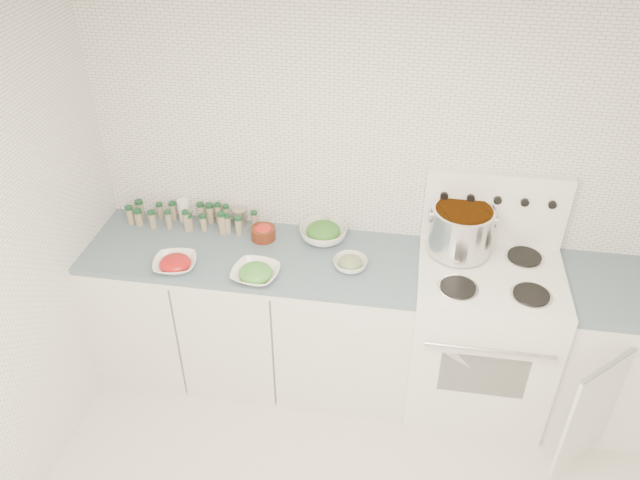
% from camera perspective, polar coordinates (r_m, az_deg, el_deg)
% --- Properties ---
extents(room_walls, '(3.54, 3.04, 2.52)m').
position_cam_1_polar(room_walls, '(2.05, 6.82, -7.94)').
color(room_walls, white).
rests_on(room_walls, ground).
extents(counter_left, '(1.85, 0.62, 0.90)m').
position_cam_1_polar(counter_left, '(3.76, -5.91, -6.67)').
color(counter_left, white).
rests_on(counter_left, ground).
extents(stove, '(0.76, 0.70, 1.36)m').
position_cam_1_polar(stove, '(3.67, 14.40, -8.16)').
color(stove, white).
rests_on(stove, ground).
extents(counter_right, '(0.89, 0.90, 0.90)m').
position_cam_1_polar(counter_right, '(3.89, 26.51, -9.38)').
color(counter_right, white).
rests_on(counter_right, ground).
extents(stock_pot, '(0.36, 0.34, 0.26)m').
position_cam_1_polar(stock_pot, '(3.41, 12.81, 1.05)').
color(stock_pot, silver).
rests_on(stock_pot, stove).
extents(bowl_tomato, '(0.26, 0.26, 0.08)m').
position_cam_1_polar(bowl_tomato, '(3.41, -13.11, -2.10)').
color(bowl_tomato, white).
rests_on(bowl_tomato, counter_left).
extents(bowl_snowpea, '(0.28, 0.28, 0.08)m').
position_cam_1_polar(bowl_snowpea, '(3.27, -5.91, -3.03)').
color(bowl_snowpea, white).
rests_on(bowl_snowpea, counter_left).
extents(bowl_broccoli, '(0.34, 0.34, 0.11)m').
position_cam_1_polar(bowl_broccoli, '(3.53, 0.30, 0.70)').
color(bowl_broccoli, white).
rests_on(bowl_broccoli, counter_left).
extents(bowl_zucchini, '(0.23, 0.23, 0.07)m').
position_cam_1_polar(bowl_zucchini, '(3.33, 2.79, -2.14)').
color(bowl_zucchini, white).
rests_on(bowl_zucchini, counter_left).
extents(bowl_pepper, '(0.14, 0.14, 0.09)m').
position_cam_1_polar(bowl_pepper, '(3.56, -5.22, 0.72)').
color(bowl_pepper, '#541F0E').
rests_on(bowl_pepper, counter_left).
extents(salt_canister, '(0.08, 0.08, 0.14)m').
position_cam_1_polar(salt_canister, '(3.78, -12.32, 2.69)').
color(salt_canister, white).
rests_on(salt_canister, counter_left).
extents(tin_can, '(0.08, 0.08, 0.11)m').
position_cam_1_polar(tin_can, '(3.69, -7.34, 2.09)').
color(tin_can, '#9C9784').
rests_on(tin_can, counter_left).
extents(spice_cluster, '(0.78, 0.15, 0.14)m').
position_cam_1_polar(spice_cluster, '(3.72, -11.80, 2.06)').
color(spice_cluster, gray).
rests_on(spice_cluster, counter_left).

